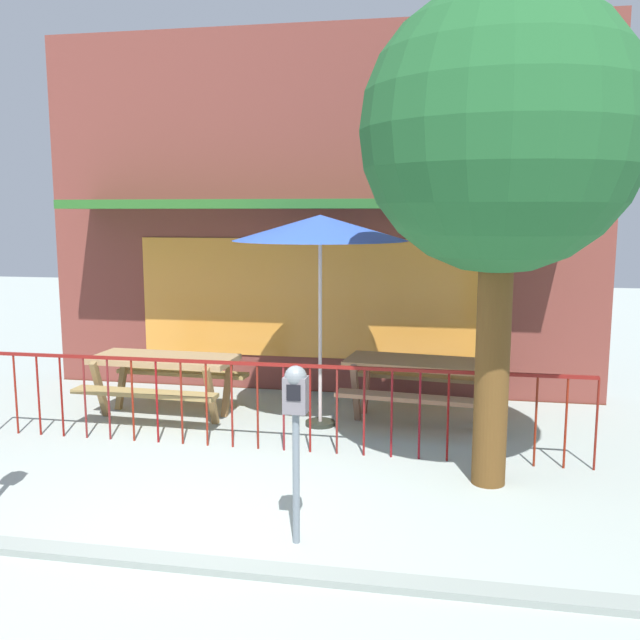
{
  "coord_description": "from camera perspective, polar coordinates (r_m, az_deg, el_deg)",
  "views": [
    {
      "loc": [
        1.88,
        -5.31,
        2.57
      ],
      "look_at": [
        0.47,
        2.21,
        1.39
      ],
      "focal_mm": 39.32,
      "sensor_mm": 36.0,
      "label": 1
    }
  ],
  "objects": [
    {
      "name": "patio_umbrella",
      "position": [
        8.23,
        0.02,
        7.41
      ],
      "size": [
        2.07,
        2.07,
        2.54
      ],
      "color": "black",
      "rests_on": "ground"
    },
    {
      "name": "picnic_table_right",
      "position": [
        8.69,
        8.13,
        -4.32
      ],
      "size": [
        1.94,
        1.55,
        0.79
      ],
      "color": "#A7754D",
      "rests_on": "ground"
    },
    {
      "name": "picnic_table_left",
      "position": [
        9.05,
        -12.59,
        -3.93
      ],
      "size": [
        1.85,
        1.43,
        0.79
      ],
      "color": "#9F7E55",
      "rests_on": "ground"
    },
    {
      "name": "parking_meter_near",
      "position": [
        5.38,
        -1.99,
        -7.1
      ],
      "size": [
        0.18,
        0.17,
        1.42
      ],
      "color": "slate",
      "rests_on": "ground"
    },
    {
      "name": "patio_fence_front",
      "position": [
        7.61,
        -4.06,
        -5.73
      ],
      "size": [
        6.72,
        0.04,
        0.97
      ],
      "color": "maroon",
      "rests_on": "ground"
    },
    {
      "name": "ground",
      "position": [
        6.19,
        -8.41,
        -15.83
      ],
      "size": [
        40.0,
        40.0,
        0.0
      ],
      "primitive_type": "plane",
      "color": "#9BA6A0"
    },
    {
      "name": "pub_storefront",
      "position": [
        10.09,
        -0.12,
        8.6
      ],
      "size": [
        7.97,
        1.52,
        5.1
      ],
      "color": "#47210F",
      "rests_on": "ground"
    },
    {
      "name": "curb_edge",
      "position": [
        5.53,
        -11.21,
        -19.07
      ],
      "size": [
        11.16,
        0.2,
        0.11
      ],
      "primitive_type": "cube",
      "color": "gray",
      "rests_on": "ground"
    },
    {
      "name": "street_tree",
      "position": [
        6.62,
        14.53,
        14.4
      ],
      "size": [
        2.54,
        2.54,
        4.55
      ],
      "color": "brown",
      "rests_on": "ground"
    }
  ]
}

